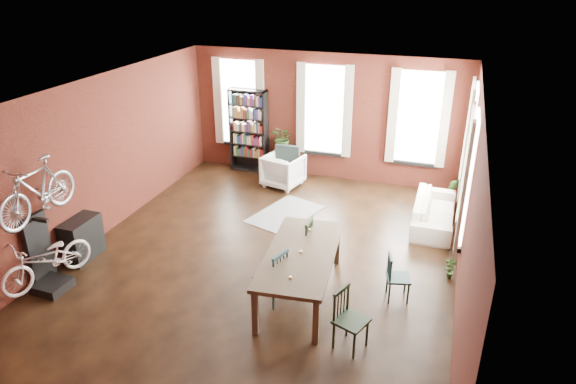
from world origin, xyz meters
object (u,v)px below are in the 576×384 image
at_px(dining_table, 301,274).
at_px(bike_trainer, 52,285).
at_px(dining_chair_b, 298,244).
at_px(white_armchair, 283,169).
at_px(cream_sofa, 435,207).
at_px(console_table, 82,239).
at_px(bookshelf, 249,131).
at_px(dining_chair_a, 271,276).
at_px(dining_chair_d, 398,278).
at_px(bicycle_floor, 43,240).
at_px(dining_chair_c, 351,321).
at_px(plant_stand, 281,162).

distance_m(dining_table, bike_trainer, 4.29).
relative_size(dining_chair_b, white_armchair, 1.14).
distance_m(dining_chair_b, bike_trainer, 4.32).
bearing_deg(cream_sofa, bike_trainer, 127.04).
xyz_separation_m(dining_chair_b, console_table, (-3.99, -0.92, -0.11)).
distance_m(dining_chair_b, bookshelf, 5.10).
bearing_deg(white_armchair, console_table, 74.10).
bearing_deg(dining_table, console_table, 176.43).
bearing_deg(dining_table, dining_chair_a, -148.78).
height_order(dining_chair_d, bicycle_floor, bicycle_floor).
bearing_deg(bicycle_floor, dining_chair_c, 19.67).
bearing_deg(bicycle_floor, console_table, 116.83).
distance_m(dining_chair_a, dining_chair_b, 1.09).
distance_m(cream_sofa, plant_stand, 4.37).
height_order(dining_chair_d, plant_stand, dining_chair_d).
height_order(bookshelf, white_armchair, bookshelf).
bearing_deg(dining_table, bike_trainer, -169.05).
height_order(dining_table, plant_stand, dining_table).
bearing_deg(dining_chair_c, bicycle_floor, 112.82).
bearing_deg(bookshelf, dining_chair_b, -57.67).
bearing_deg(dining_chair_d, bookshelf, 29.21).
height_order(white_armchair, plant_stand, white_armchair).
bearing_deg(bicycle_floor, dining_chair_d, 33.41).
bearing_deg(dining_chair_a, dining_table, 144.57).
distance_m(dining_chair_d, plant_stand, 5.89).
bearing_deg(dining_chair_d, dining_chair_c, 145.53).
relative_size(cream_sofa, plant_stand, 3.14).
bearing_deg(dining_chair_b, white_armchair, -157.95).
xyz_separation_m(white_armchair, bicycle_floor, (-2.32, -5.52, 0.52)).
relative_size(bike_trainer, bicycle_floor, 0.33).
bearing_deg(dining_table, white_armchair, 107.02).
bearing_deg(white_armchair, bicycle_floor, 80.42).
height_order(white_armchair, cream_sofa, white_armchair).
distance_m(dining_chair_d, bicycle_floor, 5.92).
relative_size(bookshelf, white_armchair, 2.46).
bearing_deg(dining_chair_c, cream_sofa, 9.33).
relative_size(dining_chair_c, bike_trainer, 1.74).
distance_m(dining_chair_a, plant_stand, 5.61).
height_order(white_armchair, bicycle_floor, bicycle_floor).
height_order(dining_chair_a, white_armchair, dining_chair_a).
relative_size(dining_chair_a, dining_chair_c, 1.03).
bearing_deg(console_table, dining_table, 1.88).
bearing_deg(dining_chair_a, bookshelf, -136.31).
relative_size(dining_chair_b, bike_trainer, 1.90).
bearing_deg(bicycle_floor, bike_trainer, -49.81).
xyz_separation_m(dining_table, dining_chair_a, (-0.41, -0.30, 0.07)).
bearing_deg(white_armchair, plant_stand, -54.34).
relative_size(dining_chair_d, bicycle_floor, 0.51).
relative_size(dining_chair_d, console_table, 1.02).
distance_m(cream_sofa, bicycle_floor, 7.60).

